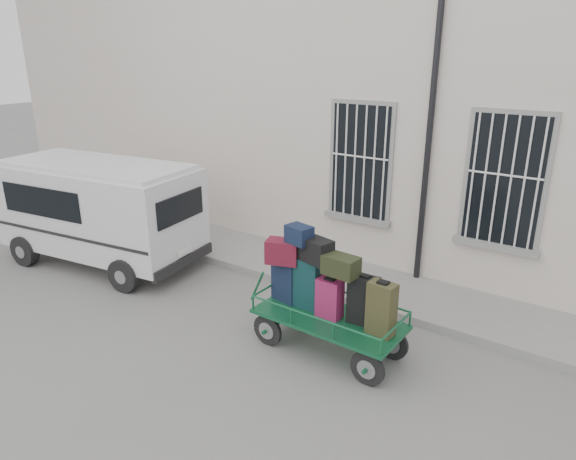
# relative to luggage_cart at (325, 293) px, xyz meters

# --- Properties ---
(ground) EXTENTS (80.00, 80.00, 0.00)m
(ground) POSITION_rel_luggage_cart_xyz_m (-0.65, 0.07, -0.93)
(ground) COLOR slate
(ground) RESTS_ON ground
(building) EXTENTS (24.00, 5.15, 6.00)m
(building) POSITION_rel_luggage_cart_xyz_m (-0.65, 5.56, 2.07)
(building) COLOR beige
(building) RESTS_ON ground
(sidewalk) EXTENTS (24.00, 1.70, 0.15)m
(sidewalk) POSITION_rel_luggage_cart_xyz_m (-0.65, 2.27, -0.86)
(sidewalk) COLOR gray
(sidewalk) RESTS_ON ground
(luggage_cart) EXTENTS (2.64, 1.06, 1.89)m
(luggage_cart) POSITION_rel_luggage_cart_xyz_m (0.00, 0.00, 0.00)
(luggage_cart) COLOR black
(luggage_cart) RESTS_ON ground
(van) EXTENTS (4.52, 2.44, 2.17)m
(van) POSITION_rel_luggage_cart_xyz_m (-5.60, 0.22, 0.31)
(van) COLOR silver
(van) RESTS_ON ground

